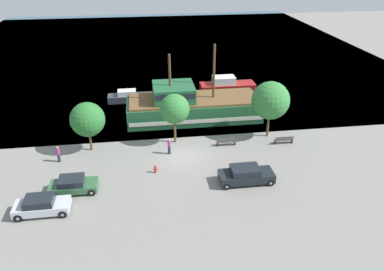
# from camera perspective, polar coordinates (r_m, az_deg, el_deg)

# --- Properties ---
(ground_plane) EXTENTS (160.00, 160.00, 0.00)m
(ground_plane) POSITION_cam_1_polar(r_m,az_deg,el_deg) (36.85, -1.36, -3.19)
(ground_plane) COLOR gray
(water_surface) EXTENTS (80.00, 80.00, 0.00)m
(water_surface) POSITION_cam_1_polar(r_m,az_deg,el_deg) (77.93, -5.30, 13.27)
(water_surface) COLOR #33566B
(water_surface) RESTS_ON ground
(pirate_ship) EXTENTS (16.89, 5.67, 8.77)m
(pirate_ship) POSITION_cam_1_polar(r_m,az_deg,el_deg) (44.34, 0.02, 4.55)
(pirate_ship) COLOR #1E5633
(pirate_ship) RESTS_ON water_surface
(moored_boat_dockside) EXTENTS (5.87, 1.82, 1.52)m
(moored_boat_dockside) POSITION_cam_1_polar(r_m,az_deg,el_deg) (50.37, -9.44, 5.83)
(moored_boat_dockside) COLOR #2D333D
(moored_boat_dockside) RESTS_ON water_surface
(moored_boat_outer) EXTENTS (7.71, 2.57, 2.07)m
(moored_boat_outer) POSITION_cam_1_polar(r_m,az_deg,el_deg) (53.59, 5.31, 7.62)
(moored_boat_outer) COLOR maroon
(moored_boat_outer) RESTS_ON water_surface
(parked_car_curb_front) EXTENTS (3.94, 1.91, 1.34)m
(parked_car_curb_front) POSITION_cam_1_polar(r_m,az_deg,el_deg) (33.10, -17.68, -7.17)
(parked_car_curb_front) COLOR #2D5B38
(parked_car_curb_front) RESTS_ON ground_plane
(parked_car_curb_mid) EXTENTS (4.75, 1.97, 1.52)m
(parked_car_curb_mid) POSITION_cam_1_polar(r_m,az_deg,el_deg) (32.99, 8.22, -5.95)
(parked_car_curb_mid) COLOR black
(parked_car_curb_mid) RESTS_ON ground_plane
(parked_car_curb_rear) EXTENTS (4.16, 1.86, 1.44)m
(parked_car_curb_rear) POSITION_cam_1_polar(r_m,az_deg,el_deg) (31.46, -21.97, -9.86)
(parked_car_curb_rear) COLOR #B7BCC6
(parked_car_curb_rear) RESTS_ON ground_plane
(fire_hydrant) EXTENTS (0.42, 0.25, 0.76)m
(fire_hydrant) POSITION_cam_1_polar(r_m,az_deg,el_deg) (34.30, -5.61, -5.05)
(fire_hydrant) COLOR red
(fire_hydrant) RESTS_ON ground_plane
(bench_promenade_east) EXTENTS (1.98, 0.45, 0.85)m
(bench_promenade_east) POSITION_cam_1_polar(r_m,az_deg,el_deg) (38.71, 5.25, -0.94)
(bench_promenade_east) COLOR #4C4742
(bench_promenade_east) RESTS_ON ground_plane
(bench_promenade_west) EXTENTS (1.94, 0.45, 0.85)m
(bench_promenade_west) POSITION_cam_1_polar(r_m,az_deg,el_deg) (40.08, 13.83, -0.64)
(bench_promenade_west) COLOR #4C4742
(bench_promenade_west) RESTS_ON ground_plane
(pedestrian_walking_near) EXTENTS (0.32, 0.32, 1.63)m
(pedestrian_walking_near) POSITION_cam_1_polar(r_m,az_deg,el_deg) (37.78, -19.70, -2.68)
(pedestrian_walking_near) COLOR #232838
(pedestrian_walking_near) RESTS_ON ground_plane
(pedestrian_walking_far) EXTENTS (0.32, 0.32, 1.67)m
(pedestrian_walking_far) POSITION_cam_1_polar(r_m,az_deg,el_deg) (36.95, -3.50, -1.63)
(pedestrian_walking_far) COLOR #232838
(pedestrian_walking_far) RESTS_ON ground_plane
(tree_row_east) EXTENTS (3.40, 3.40, 5.07)m
(tree_row_east) POSITION_cam_1_polar(r_m,az_deg,el_deg) (37.88, -15.64, 2.36)
(tree_row_east) COLOR brown
(tree_row_east) RESTS_ON ground_plane
(tree_row_mideast) EXTENTS (3.05, 3.05, 5.31)m
(tree_row_mideast) POSITION_cam_1_polar(r_m,az_deg,el_deg) (37.88, -2.68, 4.06)
(tree_row_mideast) COLOR brown
(tree_row_mideast) RESTS_ON ground_plane
(tree_row_midwest) EXTENTS (3.98, 3.98, 6.12)m
(tree_row_midwest) POSITION_cam_1_polar(r_m,az_deg,el_deg) (39.84, 11.87, 5.24)
(tree_row_midwest) COLOR brown
(tree_row_midwest) RESTS_ON ground_plane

